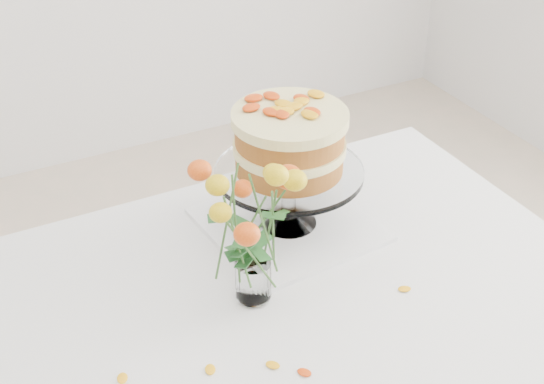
{
  "coord_description": "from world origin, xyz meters",
  "views": [
    {
      "loc": [
        -0.45,
        -0.96,
        1.72
      ],
      "look_at": [
        0.11,
        0.12,
        0.92
      ],
      "focal_mm": 50.0,
      "sensor_mm": 36.0,
      "label": 1
    }
  ],
  "objects": [
    {
      "name": "stray_petal_c",
      "position": [
        0.02,
        -0.18,
        0.76
      ],
      "size": [
        0.03,
        0.02,
        0.0
      ],
      "primitive_type": "ellipsoid",
      "color": "#F6A70F",
      "rests_on": "table"
    },
    {
      "name": "rose_vase",
      "position": [
        0.03,
        0.03,
        0.96
      ],
      "size": [
        0.22,
        0.22,
        0.34
      ],
      "rotation": [
        0.0,
        0.0,
        0.0
      ],
      "color": "white",
      "rests_on": "table"
    },
    {
      "name": "stray_petal_d",
      "position": [
        -0.26,
        -0.05,
        0.76
      ],
      "size": [
        0.03,
        0.02,
        0.0
      ],
      "primitive_type": "ellipsoid",
      "color": "#F6A70F",
      "rests_on": "table"
    },
    {
      "name": "table",
      "position": [
        0.0,
        0.0,
        0.67
      ],
      "size": [
        1.43,
        0.93,
        0.76
      ],
      "color": "tan",
      "rests_on": "ground"
    },
    {
      "name": "cake_stand",
      "position": [
        0.2,
        0.21,
        0.95
      ],
      "size": [
        0.31,
        0.31,
        0.28
      ],
      "rotation": [
        0.0,
        0.0,
        0.35
      ],
      "color": "white",
      "rests_on": "napkin"
    },
    {
      "name": "stray_petal_b",
      "position": [
        -0.02,
        -0.14,
        0.76
      ],
      "size": [
        0.03,
        0.02,
        0.0
      ],
      "primitive_type": "ellipsoid",
      "color": "#F6A70F",
      "rests_on": "table"
    },
    {
      "name": "stray_petal_f",
      "position": [
        0.3,
        -0.08,
        0.76
      ],
      "size": [
        0.03,
        0.02,
        0.0
      ],
      "primitive_type": "ellipsoid",
      "color": "#F6A70F",
      "rests_on": "table"
    },
    {
      "name": "napkin",
      "position": [
        0.2,
        0.21,
        0.76
      ],
      "size": [
        0.36,
        0.36,
        0.01
      ],
      "primitive_type": "cube",
      "rotation": [
        0.0,
        0.0,
        0.08
      ],
      "color": "white",
      "rests_on": "table"
    },
    {
      "name": "stray_petal_a",
      "position": [
        -0.12,
        -0.1,
        0.76
      ],
      "size": [
        0.03,
        0.02,
        0.0
      ],
      "primitive_type": "ellipsoid",
      "color": "#F6A70F",
      "rests_on": "table"
    }
  ]
}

